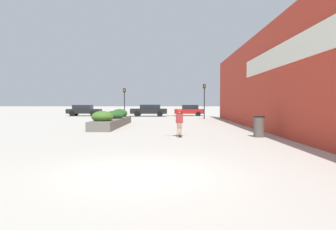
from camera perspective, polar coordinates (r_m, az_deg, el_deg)
name	(u,v)px	position (r m, az deg, el deg)	size (l,w,h in m)	color
ground_plane	(143,173)	(7.67, -4.84, -10.97)	(300.00, 300.00, 0.00)	#ADA89E
building_wall_right	(269,80)	(19.34, 18.64, 6.42)	(0.67, 33.49, 6.35)	#B23323
planter_box	(113,120)	(22.92, -10.47, -0.94)	(1.59, 9.25, 1.24)	#605B54
skateboard	(179,136)	(15.57, 2.18, -3.93)	(0.31, 0.70, 0.09)	black
skateboarder	(179,119)	(15.50, 2.19, -0.80)	(1.27, 0.25, 1.37)	tan
trash_bin	(259,127)	(16.12, 16.93, -2.12)	(0.56, 0.56, 1.08)	#514C47
car_leftmost	(149,110)	(39.63, -3.58, 0.95)	(4.77, 2.00, 1.54)	black
car_center_left	(84,110)	(42.18, -15.74, 0.90)	(4.47, 1.93, 1.49)	black
car_center_right	(189,110)	(41.12, 4.06, 0.92)	(3.97, 1.97, 1.49)	maroon
car_rightmost	(268,111)	(39.05, 18.43, 0.77)	(4.70, 1.98, 1.51)	black
traffic_light_left	(124,98)	(33.99, -8.31, 3.25)	(0.28, 0.30, 3.42)	black
traffic_light_right	(204,95)	(33.17, 6.93, 3.71)	(0.28, 0.30, 3.84)	black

